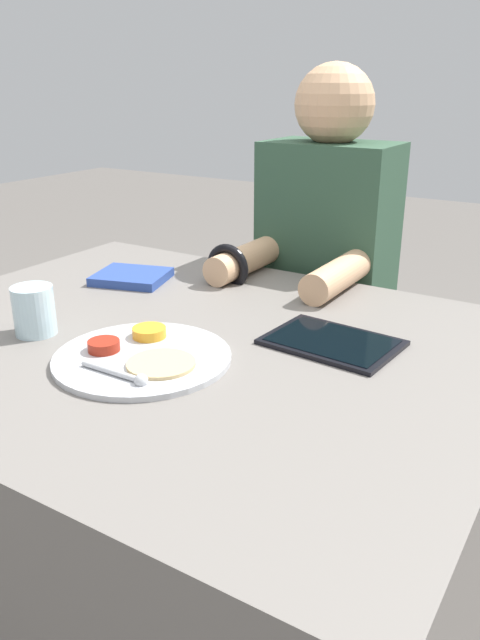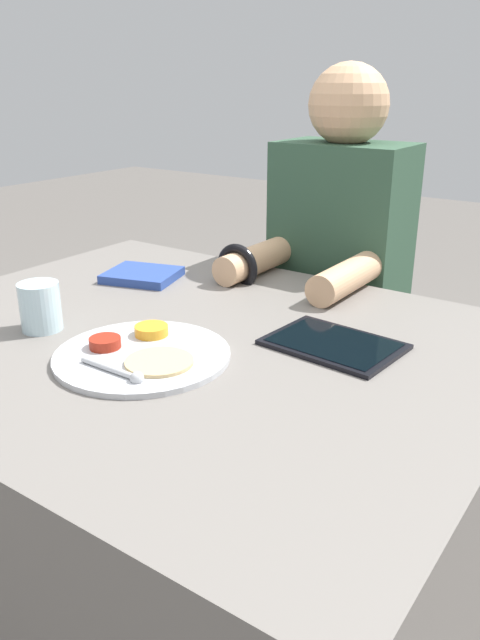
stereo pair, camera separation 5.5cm
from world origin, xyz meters
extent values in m
cube|color=slate|center=(0.00, 0.00, 0.39)|extent=(1.18, 0.94, 0.78)
cylinder|color=#B7BABF|center=(0.02, -0.12, 0.78)|extent=(0.30, 0.30, 0.01)
cylinder|color=gold|center=(-0.02, -0.05, 0.80)|extent=(0.06, 0.06, 0.02)
cylinder|color=maroon|center=(-0.05, -0.14, 0.80)|extent=(0.05, 0.05, 0.02)
cylinder|color=tan|center=(0.07, -0.13, 0.79)|extent=(0.11, 0.11, 0.01)
cylinder|color=#B7BABF|center=(0.03, -0.20, 0.79)|extent=(0.12, 0.01, 0.01)
sphere|color=#B7BABF|center=(0.09, -0.20, 0.79)|extent=(0.02, 0.02, 0.02)
cube|color=silver|center=(-0.29, 0.21, 0.78)|extent=(0.19, 0.17, 0.01)
cube|color=#28428E|center=(-0.29, 0.21, 0.79)|extent=(0.19, 0.18, 0.02)
cube|color=black|center=(0.26, 0.11, 0.78)|extent=(0.24, 0.18, 0.01)
cube|color=black|center=(0.26, 0.11, 0.79)|extent=(0.22, 0.16, 0.00)
cube|color=black|center=(0.02, 0.61, 0.22)|extent=(0.29, 0.22, 0.44)
cube|color=#2D4C38|center=(0.02, 0.61, 0.76)|extent=(0.32, 0.20, 0.64)
sphere|color=tan|center=(0.02, 0.61, 1.17)|extent=(0.19, 0.19, 0.19)
cylinder|color=tan|center=(-0.10, 0.40, 0.81)|extent=(0.07, 0.26, 0.07)
cylinder|color=tan|center=(0.15, 0.40, 0.81)|extent=(0.07, 0.26, 0.07)
torus|color=black|center=(-0.10, 0.32, 0.81)|extent=(0.11, 0.02, 0.11)
cylinder|color=silver|center=(-0.23, -0.13, 0.83)|extent=(0.08, 0.08, 0.09)
camera|label=1|loc=(0.66, -0.84, 1.22)|focal=35.00mm
camera|label=2|loc=(0.71, -0.81, 1.22)|focal=35.00mm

